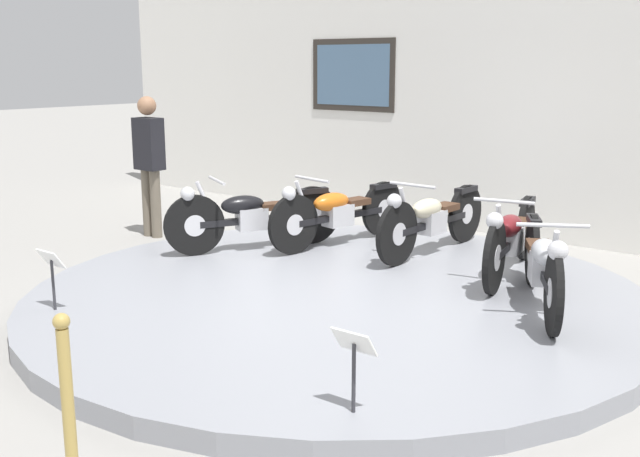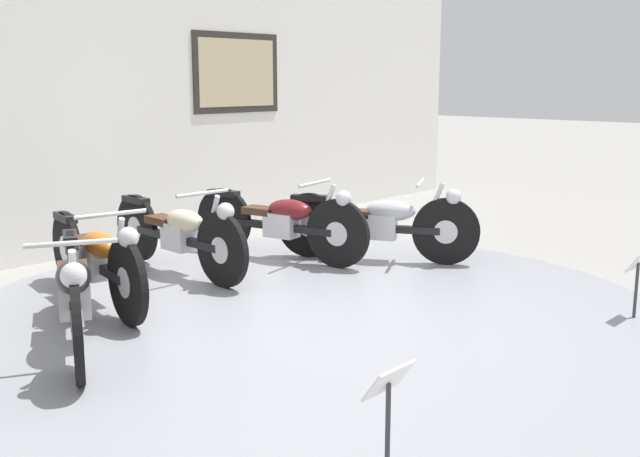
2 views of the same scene
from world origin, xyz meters
TOP-DOWN VIEW (x-y plane):
  - ground_plane at (0.00, 0.00)m, footprint 60.00×60.00m
  - display_platform at (0.00, 0.00)m, footprint 5.53×5.53m
  - back_wall at (0.00, 3.67)m, footprint 14.00×0.22m
  - motorcycle_black at (-1.63, 0.62)m, footprint 1.00×1.79m
  - motorcycle_orange at (-1.02, 1.37)m, footprint 0.57×1.96m
  - motorcycle_cream at (-0.00, 1.66)m, footprint 0.54×2.00m
  - motorcycle_maroon at (1.02, 1.37)m, footprint 0.58×1.98m
  - motorcycle_silver at (1.63, 0.62)m, footprint 1.02×1.77m
  - info_placard_front_left at (-1.51, -1.89)m, footprint 0.26×0.11m
  - info_placard_front_centre at (1.51, -1.89)m, footprint 0.26×0.11m

SIDE VIEW (x-z plane):
  - ground_plane at x=0.00m, z-range 0.00..0.00m
  - display_platform at x=0.00m, z-range 0.00..0.15m
  - info_placard_front_left at x=-1.51m, z-range 0.27..0.78m
  - info_placard_front_centre at x=1.51m, z-range 0.27..0.78m
  - motorcycle_orange at x=-1.02m, z-range 0.14..0.94m
  - motorcycle_silver at x=1.63m, z-range 0.14..0.94m
  - motorcycle_black at x=-1.63m, z-range 0.14..0.94m
  - motorcycle_cream at x=0.00m, z-range 0.14..0.95m
  - motorcycle_maroon at x=1.02m, z-range 0.15..0.95m
  - back_wall at x=0.00m, z-range 0.00..3.61m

